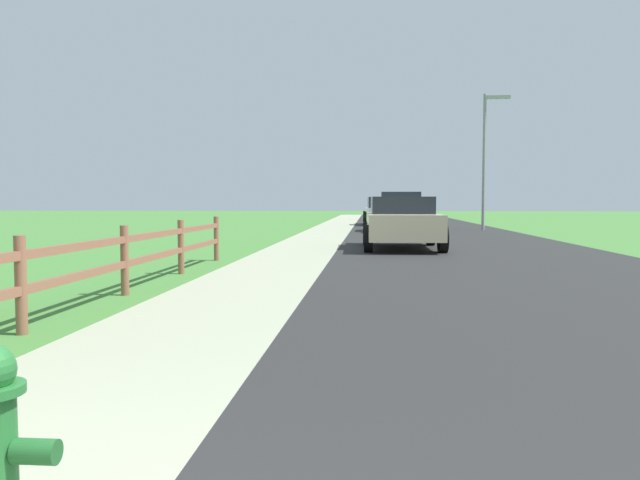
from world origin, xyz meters
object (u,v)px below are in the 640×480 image
Objects in this scene: parked_suv_beige at (402,222)px; parked_car_black at (391,209)px; parked_car_white at (383,211)px; parked_car_silver at (400,211)px; street_lamp at (487,149)px.

parked_suv_beige is 27.57m from parked_car_black.
parked_suv_beige is 17.38m from parked_car_white.
parked_car_white is (-0.58, 7.22, -0.09)m from parked_car_silver.
parked_car_silver is (0.42, 10.17, 0.12)m from parked_suv_beige.
street_lamp reaches higher than parked_car_black.
parked_car_black is 0.80× the size of street_lamp.
parked_car_black is (0.58, 27.57, 0.03)m from parked_suv_beige.
parked_suv_beige is 0.95× the size of parked_car_white.
parked_car_silver is 1.01× the size of parked_car_white.
parked_car_silver reaches higher than parked_car_white.
parked_car_silver is 4.89m from street_lamp.
street_lamp reaches higher than parked_car_white.
parked_car_white reaches higher than parked_suv_beige.
street_lamp is at bearing -77.18° from parked_car_black.
parked_car_white is (-0.16, 17.38, 0.03)m from parked_suv_beige.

